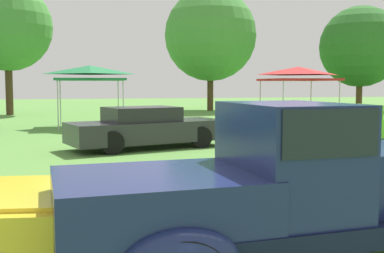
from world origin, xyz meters
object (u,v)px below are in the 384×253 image
show_car_lime (351,124)px  canopy_tent_right_field (299,73)px  show_car_charcoal (147,128)px  feature_pickup_truck (281,191)px  canopy_tent_center_field (90,72)px

show_car_lime → canopy_tent_right_field: bearing=78.4°
show_car_charcoal → feature_pickup_truck: bearing=-90.3°
canopy_tent_center_field → canopy_tent_right_field: 9.62m
show_car_lime → canopy_tent_center_field: size_ratio=1.37×
show_car_charcoal → show_car_lime: (6.74, 0.07, -0.00)m
show_car_charcoal → canopy_tent_right_field: 10.84m
show_car_lime → canopy_tent_right_field: size_ratio=1.33×
show_car_charcoal → show_car_lime: size_ratio=1.21×
canopy_tent_center_field → canopy_tent_right_field: size_ratio=0.97×
show_car_lime → show_car_charcoal: bearing=-179.4°
feature_pickup_truck → canopy_tent_right_field: size_ratio=1.41×
show_car_lime → canopy_tent_center_field: 11.26m
show_car_lime → canopy_tent_right_field: canopy_tent_right_field is taller
show_car_lime → canopy_tent_center_field: (-8.18, 7.52, 1.82)m
show_car_charcoal → show_car_lime: 6.74m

